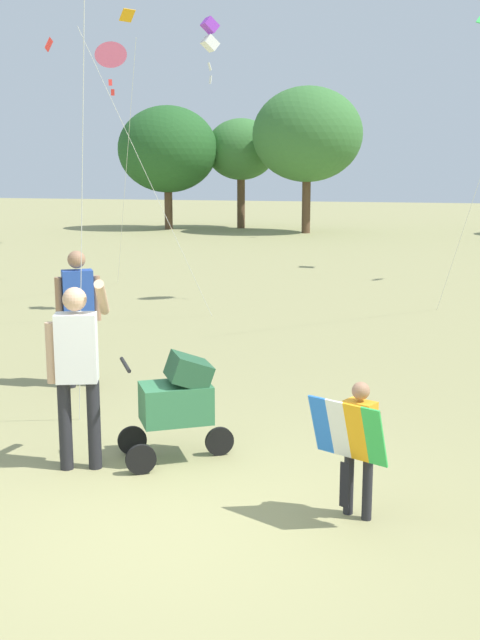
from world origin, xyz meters
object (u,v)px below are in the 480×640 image
Objects in this scene: person_adult_flyer at (77,361)px; person_red_shirt at (78,307)px; child_with_butterfly_kite at (357,438)px; stroller at (178,398)px; kite_green_novelty at (209,38)px; kite_blue_high at (111,57)px.

person_red_shirt is at bearing 116.72° from person_adult_flyer.
child_with_butterfly_kite is 2.61m from person_adult_flyer.
stroller is at bearing 28.99° from person_adult_flyer.
kite_green_novelty is 0.96× the size of kite_blue_high.
person_adult_flyer is 0.33× the size of kite_green_novelty.
person_adult_flyer is 0.99m from stroller.
person_adult_flyer is 1.02× the size of person_red_shirt.
stroller is 12.56m from kite_blue_high.
kite_blue_high is 9.91m from person_red_shirt.
stroller is at bearing -74.87° from kite_green_novelty.
person_adult_flyer is at bearing 171.79° from child_with_butterfly_kite.
kite_blue_high is at bearing 111.28° from person_red_shirt.
child_with_butterfly_kite reaches higher than stroller.
person_adult_flyer is 0.32× the size of kite_blue_high.
person_adult_flyer is 2.79m from person_red_shirt.
person_adult_flyer reaches higher than child_with_butterfly_kite.
kite_green_novelty is at bearing 115.05° from child_with_butterfly_kite.
child_with_butterfly_kite is 1.02× the size of stroller.
kite_blue_high reaches higher than child_with_butterfly_kite.
kite_green_novelty is 3.08× the size of person_red_shirt.
child_with_butterfly_kite is at bearing -57.79° from kite_blue_high.
kite_green_novelty reaches higher than stroller.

